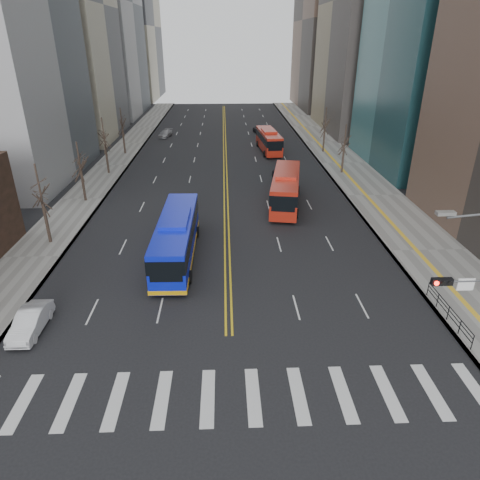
# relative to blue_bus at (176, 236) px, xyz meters

# --- Properties ---
(ground) EXTENTS (220.00, 220.00, 0.00)m
(ground) POSITION_rel_blue_bus_xyz_m (4.20, -15.76, -1.98)
(ground) COLOR black
(sidewalk_right) EXTENTS (7.00, 130.00, 0.15)m
(sidewalk_right) POSITION_rel_blue_bus_xyz_m (21.70, 29.24, -1.90)
(sidewalk_right) COLOR gray
(sidewalk_right) RESTS_ON ground
(sidewalk_left) EXTENTS (5.00, 130.00, 0.15)m
(sidewalk_left) POSITION_rel_blue_bus_xyz_m (-12.30, 29.24, -1.90)
(sidewalk_left) COLOR gray
(sidewalk_left) RESTS_ON ground
(crosswalk) EXTENTS (26.70, 4.00, 0.01)m
(crosswalk) POSITION_rel_blue_bus_xyz_m (4.20, -15.76, -1.97)
(crosswalk) COLOR silver
(crosswalk) RESTS_ON ground
(centerline) EXTENTS (0.55, 100.00, 0.01)m
(centerline) POSITION_rel_blue_bus_xyz_m (4.20, 39.24, -1.97)
(centerline) COLOR gold
(centerline) RESTS_ON ground
(pedestrian_railing) EXTENTS (0.06, 6.06, 1.02)m
(pedestrian_railing) POSITION_rel_blue_bus_xyz_m (18.50, -9.76, -1.15)
(pedestrian_railing) COLOR black
(pedestrian_railing) RESTS_ON sidewalk_right
(street_trees) EXTENTS (35.20, 47.20, 7.60)m
(street_trees) POSITION_rel_blue_bus_xyz_m (-2.98, 18.79, 2.90)
(street_trees) COLOR #2C211B
(street_trees) RESTS_ON ground
(blue_bus) EXTENTS (3.15, 13.06, 3.77)m
(blue_bus) POSITION_rel_blue_bus_xyz_m (0.00, 0.00, 0.00)
(blue_bus) COLOR #0D1BC9
(blue_bus) RESTS_ON ground
(red_bus_near) EXTENTS (4.86, 12.32, 3.79)m
(red_bus_near) POSITION_rel_blue_bus_xyz_m (10.79, 12.34, 0.13)
(red_bus_near) COLOR #AB2112
(red_bus_near) RESTS_ON ground
(red_bus_far) EXTENTS (3.45, 11.23, 3.51)m
(red_bus_far) POSITION_rel_blue_bus_xyz_m (11.36, 37.19, -0.02)
(red_bus_far) COLOR #AB2112
(red_bus_far) RESTS_ON ground
(car_white) EXTENTS (1.52, 4.29, 1.41)m
(car_white) POSITION_rel_blue_bus_xyz_m (-8.30, -9.76, -1.27)
(car_white) COLOR silver
(car_white) RESTS_ON ground
(car_dark_mid) EXTENTS (2.78, 4.76, 1.52)m
(car_dark_mid) POSITION_rel_blue_bus_xyz_m (11.61, 20.64, -1.21)
(car_dark_mid) COLOR black
(car_dark_mid) RESTS_ON ground
(car_silver) EXTENTS (2.64, 4.64, 1.27)m
(car_silver) POSITION_rel_blue_bus_xyz_m (-6.89, 49.28, -1.34)
(car_silver) COLOR gray
(car_silver) RESTS_ON ground
(car_dark_far) EXTENTS (2.99, 4.84, 1.25)m
(car_dark_far) POSITION_rel_blue_bus_xyz_m (11.25, 51.77, -1.35)
(car_dark_far) COLOR black
(car_dark_far) RESTS_ON ground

